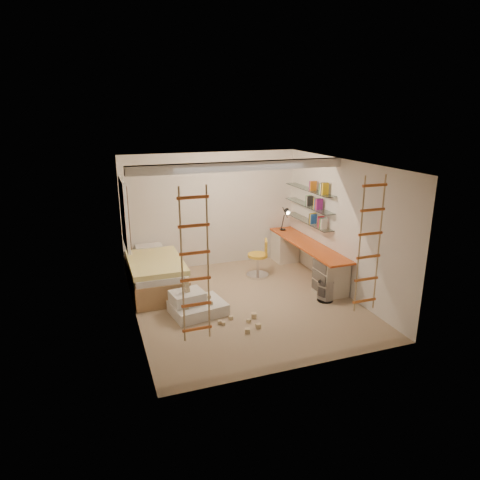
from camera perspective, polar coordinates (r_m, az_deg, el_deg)
name	(u,v)px	position (r m, az deg, el deg)	size (l,w,h in m)	color
floor	(245,303)	(8.13, 0.71, -8.36)	(4.50, 4.50, 0.00)	#9F8567
ceiling_beam	(240,166)	(7.69, 0.00, 9.81)	(4.00, 0.18, 0.16)	white
window_frame	(124,213)	(8.63, -15.19, 3.45)	(0.06, 1.15, 1.35)	white
window_blind	(126,213)	(8.64, -14.92, 3.48)	(0.02, 1.00, 1.20)	#4C2D1E
rope_ladder_left	(195,266)	(5.64, -6.00, -3.49)	(0.41, 0.04, 2.13)	#D55624
rope_ladder_right	(369,245)	(6.75, 16.86, -0.69)	(0.41, 0.04, 2.13)	#C95E22
waste_bin	(325,291)	(8.30, 11.31, -6.73)	(0.30, 0.30, 0.38)	white
desk	(306,258)	(9.37, 8.79, -2.40)	(0.56, 2.80, 0.75)	#D65219
shelves	(309,206)	(9.37, 9.15, 4.55)	(0.25, 1.80, 0.71)	white
bed	(155,274)	(8.77, -11.23, -4.41)	(1.02, 2.00, 0.69)	#AD7F51
task_lamp	(286,216)	(9.96, 6.15, 3.26)	(0.14, 0.36, 0.57)	black
swivel_chair	(259,263)	(9.27, 2.52, -3.08)	(0.63, 0.63, 0.83)	gold
play_platform	(195,305)	(7.71, -6.02, -8.61)	(1.03, 0.86, 0.41)	silver
toy_blocks	(218,308)	(7.45, -2.91, -9.06)	(1.18, 1.14, 0.68)	#CCB284
books	(309,202)	(9.36, 9.17, 5.08)	(0.14, 0.58, 0.92)	white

